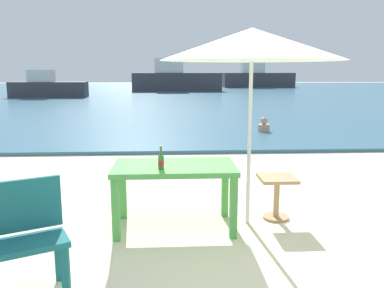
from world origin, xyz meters
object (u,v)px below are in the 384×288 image
at_px(picnic_table_green, 174,174).
at_px(swimmer_person, 264,126).
at_px(side_table_wood, 277,191).
at_px(beer_bottle_amber, 161,161).
at_px(patio_umbrella, 252,45).
at_px(boat_tanker, 257,78).
at_px(boat_barge, 176,79).
at_px(boat_ferry, 48,87).

bearing_deg(picnic_table_green, swimmer_person, 68.74).
height_order(picnic_table_green, side_table_wood, picnic_table_green).
bearing_deg(picnic_table_green, beer_bottle_amber, -127.11).
distance_m(beer_bottle_amber, patio_umbrella, 1.66).
distance_m(beer_bottle_amber, boat_tanker, 39.18).
bearing_deg(side_table_wood, boat_barge, 91.49).
height_order(beer_bottle_amber, boat_barge, boat_barge).
distance_m(boat_ferry, boat_barge, 11.59).
bearing_deg(boat_ferry, picnic_table_green, -70.24).
bearing_deg(boat_ferry, patio_umbrella, -68.20).
height_order(picnic_table_green, beer_bottle_amber, beer_bottle_amber).
height_order(picnic_table_green, boat_barge, boat_barge).
xyz_separation_m(patio_umbrella, swimmer_person, (1.81, 6.84, -1.88)).
bearing_deg(side_table_wood, boat_tanker, 78.01).
height_order(boat_ferry, boat_barge, boat_barge).
xyz_separation_m(beer_bottle_amber, swimmer_person, (2.85, 7.13, -0.61)).
height_order(patio_umbrella, boat_barge, boat_barge).
xyz_separation_m(side_table_wood, swimmer_person, (1.43, 6.72, -0.11)).
distance_m(side_table_wood, boat_barge, 30.21).
bearing_deg(picnic_table_green, patio_umbrella, 6.30).
bearing_deg(beer_bottle_amber, boat_barge, 88.81).
relative_size(side_table_wood, boat_barge, 0.07).
relative_size(swimmer_person, boat_barge, 0.05).
relative_size(side_table_wood, boat_ferry, 0.11).
distance_m(picnic_table_green, patio_umbrella, 1.72).
relative_size(patio_umbrella, side_table_wood, 4.26).
relative_size(picnic_table_green, swimmer_person, 3.41).
distance_m(picnic_table_green, boat_ferry, 24.11).
distance_m(side_table_wood, boat_tanker, 38.46).
bearing_deg(boat_tanker, swimmer_person, -102.00).
bearing_deg(picnic_table_green, side_table_wood, 9.65).
xyz_separation_m(beer_bottle_amber, side_table_wood, (1.42, 0.41, -0.50)).
bearing_deg(boat_tanker, beer_bottle_amber, -103.90).
bearing_deg(boat_ferry, swimmer_person, -55.45).
relative_size(picnic_table_green, beer_bottle_amber, 5.28).
height_order(boat_tanker, boat_barge, boat_barge).
distance_m(patio_umbrella, boat_ferry, 24.37).
distance_m(picnic_table_green, beer_bottle_amber, 0.32).
distance_m(picnic_table_green, boat_tanker, 38.95).
bearing_deg(side_table_wood, boat_ferry, 112.75).
bearing_deg(picnic_table_green, boat_ferry, 109.76).
xyz_separation_m(side_table_wood, boat_tanker, (7.99, 37.62, 0.70)).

